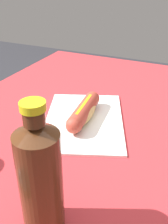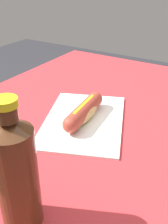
# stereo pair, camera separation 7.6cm
# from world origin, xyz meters

# --- Properties ---
(dining_table) EXTENTS (1.22, 0.81, 0.77)m
(dining_table) POSITION_xyz_m (0.00, 0.00, 0.63)
(dining_table) COLOR brown
(dining_table) RESTS_ON ground
(paper_wrapper) EXTENTS (0.39, 0.33, 0.01)m
(paper_wrapper) POSITION_xyz_m (0.01, -0.02, 0.77)
(paper_wrapper) COLOR white
(paper_wrapper) RESTS_ON dining_table
(hot_dog) EXTENTS (0.21, 0.07, 0.05)m
(hot_dog) POSITION_xyz_m (0.01, -0.02, 0.80)
(hot_dog) COLOR #DBB26B
(hot_dog) RESTS_ON paper_wrapper
(soda_bottle) EXTENTS (0.07, 0.07, 0.24)m
(soda_bottle) POSITION_xyz_m (-0.34, -0.11, 0.87)
(soda_bottle) COLOR #4C2814
(soda_bottle) RESTS_ON dining_table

